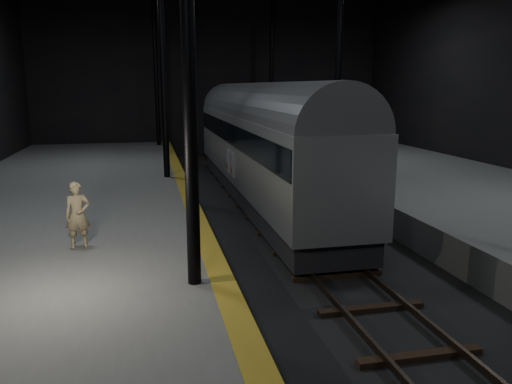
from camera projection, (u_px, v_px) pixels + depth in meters
name	position (u px, v px, depth m)	size (l,w,h in m)	color
ground	(312.00, 253.00, 14.66)	(44.00, 44.00, 0.00)	black
platform_left	(38.00, 255.00, 12.97)	(9.00, 43.80, 1.00)	#545452
tactile_strip	(200.00, 226.00, 13.76)	(0.50, 43.80, 0.01)	#94671A
track	(312.00, 250.00, 14.64)	(2.40, 43.00, 0.24)	#3F3328
train	(261.00, 138.00, 20.47)	(2.71, 18.03, 4.82)	#A5A8AD
woman	(78.00, 215.00, 11.85)	(0.58, 0.38, 1.59)	tan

